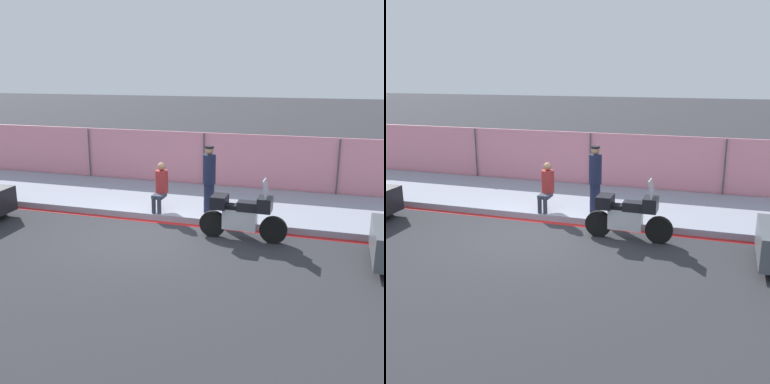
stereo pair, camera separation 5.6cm
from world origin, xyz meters
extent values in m
plane|color=#2D2D33|center=(0.00, 0.00, 0.00)|extent=(120.00, 120.00, 0.00)
cube|color=#8E93A3|center=(0.00, 2.91, 0.09)|extent=(32.01, 3.60, 0.17)
cube|color=red|center=(0.00, 1.02, 0.00)|extent=(32.01, 0.18, 0.01)
cube|color=pink|center=(0.00, 4.80, 0.96)|extent=(30.41, 0.08, 1.93)
cylinder|color=#4C4C51|center=(-4.31, 4.70, 0.96)|extent=(0.05, 0.05, 1.93)
cylinder|color=#4C4C51|center=(0.00, 4.70, 0.96)|extent=(0.05, 0.05, 1.93)
cylinder|color=#4C4C51|center=(4.31, 4.70, 0.96)|extent=(0.05, 0.05, 1.93)
cylinder|color=black|center=(2.87, 0.40, 0.32)|extent=(0.65, 0.15, 0.64)
cylinder|color=black|center=(1.40, 0.43, 0.32)|extent=(0.65, 0.15, 0.64)
cube|color=silver|center=(2.06, 0.42, 0.50)|extent=(0.81, 0.29, 0.49)
cube|color=black|center=(2.27, 0.41, 0.84)|extent=(0.52, 0.32, 0.22)
cube|color=black|center=(1.98, 0.42, 0.80)|extent=(0.60, 0.29, 0.10)
cube|color=black|center=(2.65, 0.41, 0.92)|extent=(0.33, 0.48, 0.34)
cube|color=silver|center=(2.65, 0.41, 1.30)|extent=(0.11, 0.42, 0.42)
cube|color=black|center=(1.57, 0.42, 0.90)|extent=(0.37, 0.51, 0.30)
cylinder|color=#191E38|center=(0.96, 1.73, 0.57)|extent=(0.28, 0.28, 0.80)
cylinder|color=#191E38|center=(0.96, 1.73, 1.37)|extent=(0.35, 0.35, 0.80)
sphere|color=#A37556|center=(0.96, 1.73, 1.88)|extent=(0.21, 0.21, 0.21)
cylinder|color=black|center=(0.96, 1.73, 1.97)|extent=(0.25, 0.25, 0.05)
cylinder|color=#2D3342|center=(-0.44, 1.21, 0.39)|extent=(0.11, 0.11, 0.44)
cylinder|color=#2D3342|center=(-0.28, 1.21, 0.39)|extent=(0.11, 0.11, 0.44)
cube|color=#2D3342|center=(-0.36, 1.43, 0.61)|extent=(0.30, 0.44, 0.10)
cylinder|color=maroon|center=(-0.36, 1.64, 0.97)|extent=(0.35, 0.35, 0.62)
sphere|color=#A37556|center=(-0.36, 1.64, 1.39)|extent=(0.22, 0.22, 0.22)
camera|label=1|loc=(3.92, -9.61, 3.92)|focal=42.00mm
camera|label=2|loc=(3.97, -9.59, 3.92)|focal=42.00mm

